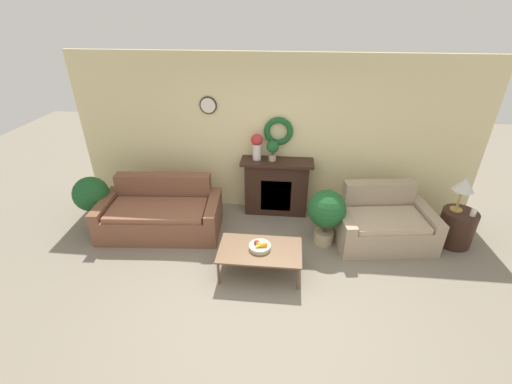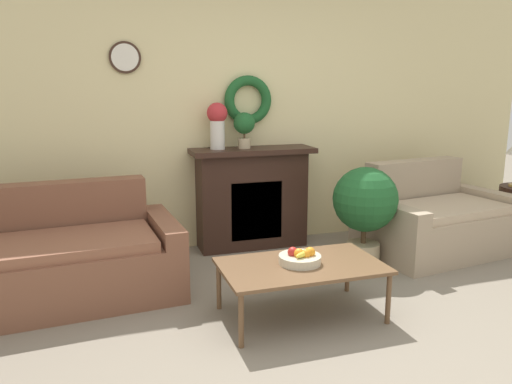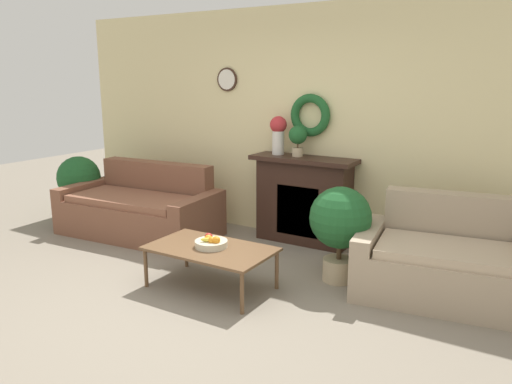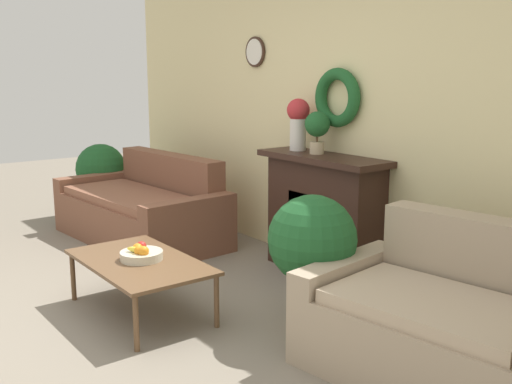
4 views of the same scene
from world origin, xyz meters
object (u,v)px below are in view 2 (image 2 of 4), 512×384
loveseat_right (435,221)px  fruit_bowl (300,258)px  potted_plant_floor_by_loveseat (365,204)px  vase_on_mantel_left (217,122)px  potted_plant_on_mantel (244,126)px  couch_left (51,261)px  fireplace (252,197)px  coffee_table (301,268)px

loveseat_right → fruit_bowl: loveseat_right is taller
fruit_bowl → potted_plant_floor_by_loveseat: bearing=38.7°
vase_on_mantel_left → potted_plant_on_mantel: bearing=-4.3°
vase_on_mantel_left → potted_plant_floor_by_loveseat: (1.14, -0.86, -0.70)m
couch_left → loveseat_right: size_ratio=1.25×
vase_on_mantel_left → potted_plant_floor_by_loveseat: 1.59m
potted_plant_floor_by_loveseat → potted_plant_on_mantel: bearing=136.2°
loveseat_right → fruit_bowl: 2.08m
fireplace → fruit_bowl: size_ratio=4.08×
loveseat_right → vase_on_mantel_left: size_ratio=3.56×
fruit_bowl → potted_plant_on_mantel: size_ratio=0.85×
coffee_table → vase_on_mantel_left: size_ratio=2.55×
couch_left → fruit_bowl: couch_left is taller
couch_left → potted_plant_on_mantel: bearing=17.9°
loveseat_right → potted_plant_on_mantel: (-1.78, 0.66, 0.93)m
couch_left → fireplace: bearing=17.4°
fireplace → loveseat_right: size_ratio=0.77×
fireplace → vase_on_mantel_left: (-0.35, 0.01, 0.76)m
coffee_table → fireplace: bearing=84.9°
vase_on_mantel_left → coffee_table: bearing=-83.0°
fireplace → potted_plant_floor_by_loveseat: fireplace is taller
fireplace → potted_plant_on_mantel: potted_plant_on_mantel is taller
couch_left → potted_plant_on_mantel: (1.77, 0.72, 0.93)m
coffee_table → fruit_bowl: 0.07m
fruit_bowl → vase_on_mantel_left: bearing=97.0°
coffee_table → potted_plant_on_mantel: (0.06, 1.61, 0.87)m
fireplace → coffee_table: (-0.14, -1.62, -0.15)m
potted_plant_floor_by_loveseat → coffee_table: bearing=-140.7°
coffee_table → potted_plant_floor_by_loveseat: size_ratio=1.24×
potted_plant_on_mantel → couch_left: bearing=-157.8°
loveseat_right → fruit_bowl: size_ratio=5.29×
coffee_table → loveseat_right: bearing=27.3°
fruit_bowl → vase_on_mantel_left: (-0.20, 1.61, 0.84)m
fruit_bowl → fireplace: bearing=84.8°
fruit_bowl → potted_plant_floor_by_loveseat: potted_plant_floor_by_loveseat is taller
loveseat_right → couch_left: bearing=172.9°
loveseat_right → potted_plant_floor_by_loveseat: 0.97m
fruit_bowl → potted_plant_on_mantel: potted_plant_on_mantel is taller
couch_left → potted_plant_floor_by_loveseat: (2.65, -0.11, 0.27)m
couch_left → coffee_table: size_ratio=1.75×
potted_plant_on_mantel → loveseat_right: bearing=-20.2°
fireplace → potted_plant_on_mantel: (-0.08, -0.01, 0.72)m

